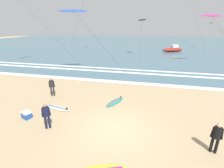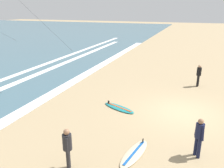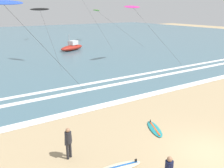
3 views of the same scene
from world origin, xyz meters
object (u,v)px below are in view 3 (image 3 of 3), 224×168
Objects in this scene: offshore_boat at (72,47)px; kite_lime_far_right at (96,10)px; surfboard_near_water at (120,167)px; kite_magenta_far_left at (132,7)px; kite_black_high_right at (40,9)px; surfboard_right_spare at (155,129)px; surfer_left_far at (68,140)px; kite_blue_low_near at (2,3)px.

kite_lime_far_right is at bearing 41.41° from offshore_boat.
surfboard_near_water is 0.30× the size of kite_magenta_far_left.
kite_black_high_right is 11.81m from kite_magenta_far_left.
surfboard_right_spare is at bearing -91.22° from kite_black_high_right.
surfer_left_far is 44.70m from kite_lime_far_right.
surfer_left_far is 0.21× the size of kite_blue_low_near.
kite_blue_low_near is (-6.44, 7.27, 7.23)m from surfboard_right_spare.
kite_magenta_far_left is at bearing -30.25° from kite_black_high_right.
surfboard_right_spare is 4.30m from surfboard_near_water.
kite_black_high_right is 0.99× the size of kite_magenta_far_left.
kite_lime_far_right reaches higher than surfboard_near_water.
kite_magenta_far_left reaches higher than kite_lime_far_right.
kite_black_high_right is at bearing 88.78° from surfboard_right_spare.
surfer_left_far is 0.74× the size of surfboard_right_spare.
kite_blue_low_near is 1.07× the size of kite_black_high_right.
kite_blue_low_near is at bearing 97.61° from surfer_left_far.
kite_black_high_right is at bearing -137.42° from kite_lime_far_right.
kite_black_high_right is 11.80m from offshore_boat.
surfer_left_far is at bearing -82.39° from kite_blue_low_near.
kite_lime_far_right is at bearing 61.94° from surfboard_near_water.
offshore_boat is (-9.78, -8.63, -5.91)m from kite_lime_far_right.
surfer_left_far is 0.30× the size of offshore_boat.
kite_lime_far_right reaches higher than offshore_boat.
kite_blue_low_near reaches higher than kite_magenta_far_left.
surfer_left_far is 0.22× the size of kite_magenta_far_left.
offshore_boat is (13.14, 29.35, -0.40)m from surfer_left_far.
surfboard_right_spare is 23.43m from kite_black_high_right.
kite_lime_far_right is 14.32m from offshore_boat.
kite_black_high_right is 0.51× the size of kite_lime_far_right.
kite_blue_low_near is at bearing -114.52° from kite_black_high_right.
offshore_boat is (7.66, 29.40, 0.51)m from surfboard_right_spare.
kite_black_high_right is at bearing -135.90° from offshore_boat.
surfboard_near_water is at bearing -110.18° from offshore_boat.
kite_magenta_far_left reaches higher than surfboard_right_spare.
kite_magenta_far_left reaches higher than kite_black_high_right.
kite_magenta_far_left is at bearing -107.45° from kite_lime_far_right.
surfboard_right_spare is 1.00× the size of surfboard_near_water.
kite_black_high_right is at bearing 75.11° from surfer_left_far.
surfboard_near_water is 0.28× the size of kite_blue_low_near.
surfer_left_far is 5.55m from surfboard_right_spare.
surfboard_near_water is at bearing -153.54° from surfboard_right_spare.
surfer_left_far is 0.11× the size of kite_lime_far_right.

